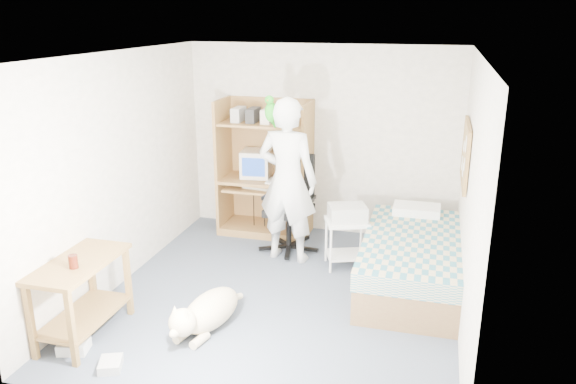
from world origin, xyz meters
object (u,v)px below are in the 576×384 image
object	(u,v)px
office_chair	(291,216)
person	(287,181)
bed	(411,261)
side_desk	(81,287)
computer_hutch	(266,173)
dog	(207,312)
printer_cart	(347,236)

from	to	relation	value
office_chair	person	distance (m)	0.65
bed	side_desk	world-z (taller)	side_desk
computer_hutch	dog	world-z (taller)	computer_hutch
side_desk	person	bearing A→B (deg)	57.75
side_desk	printer_cart	distance (m)	2.97
bed	dog	xyz separation A→B (m)	(-1.80, -1.43, -0.11)
side_desk	dog	world-z (taller)	side_desk
bed	office_chair	size ratio (longest dim) A/B	1.70
bed	dog	bearing A→B (deg)	-141.62
computer_hutch	person	xyz separation A→B (m)	(0.51, -0.78, 0.17)
computer_hutch	dog	distance (m)	2.63
office_chair	person	world-z (taller)	person
bed	dog	world-z (taller)	bed
bed	side_desk	xyz separation A→B (m)	(-2.85, -1.82, 0.21)
side_desk	dog	xyz separation A→B (m)	(1.05, 0.39, -0.31)
office_chair	dog	world-z (taller)	office_chair
printer_cart	office_chair	bearing A→B (deg)	134.29
dog	printer_cart	size ratio (longest dim) A/B	1.88
person	printer_cart	xyz separation A→B (m)	(0.73, -0.05, -0.60)
person	computer_hutch	bearing A→B (deg)	-49.89
office_chair	printer_cart	size ratio (longest dim) A/B	2.03
office_chair	printer_cart	bearing A→B (deg)	-18.34
dog	printer_cart	xyz separation A→B (m)	(1.04, 1.72, 0.20)
computer_hutch	office_chair	bearing A→B (deg)	-44.91
office_chair	dog	bearing A→B (deg)	-90.42
side_desk	person	world-z (taller)	person
computer_hutch	dog	bearing A→B (deg)	-85.53
bed	dog	distance (m)	2.30
side_desk	printer_cart	size ratio (longest dim) A/B	1.71
office_chair	bed	bearing A→B (deg)	-16.20
computer_hutch	person	distance (m)	0.95
computer_hutch	printer_cart	distance (m)	1.55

